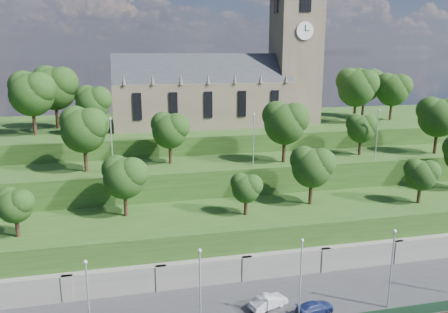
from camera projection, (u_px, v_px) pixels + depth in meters
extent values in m
cube|color=#2D2D30|center=(303.00, 307.00, 47.89)|extent=(160.00, 12.00, 2.00)
cube|color=slate|center=(284.00, 269.00, 53.24)|extent=(160.00, 2.00, 5.00)
cube|color=slate|center=(68.00, 297.00, 47.11)|extent=(1.20, 0.60, 5.00)
cube|color=slate|center=(161.00, 286.00, 49.26)|extent=(1.20, 0.60, 5.00)
cube|color=slate|center=(247.00, 277.00, 51.41)|extent=(1.20, 0.60, 5.00)
cube|color=slate|center=(325.00, 268.00, 53.55)|extent=(1.20, 0.60, 5.00)
cube|color=slate|center=(397.00, 259.00, 55.70)|extent=(1.20, 0.60, 5.00)
cube|color=#224316|center=(269.00, 238.00, 58.58)|extent=(160.00, 12.00, 8.00)
cube|color=#224316|center=(247.00, 198.00, 68.56)|extent=(160.00, 10.00, 12.00)
cube|color=#224316|center=(219.00, 158.00, 88.13)|extent=(160.00, 32.00, 15.00)
cube|color=brown|center=(202.00, 104.00, 80.81)|extent=(32.00, 12.00, 8.00)
cube|color=#24272B|center=(202.00, 82.00, 79.88)|extent=(32.00, 10.18, 10.18)
cone|color=brown|center=(124.00, 80.00, 70.98)|extent=(0.70, 0.70, 1.80)
cone|color=brown|center=(153.00, 79.00, 71.98)|extent=(0.70, 0.70, 1.80)
cone|color=brown|center=(181.00, 79.00, 72.98)|extent=(0.70, 0.70, 1.80)
cone|color=brown|center=(208.00, 79.00, 73.98)|extent=(0.70, 0.70, 1.80)
cone|color=brown|center=(235.00, 78.00, 74.99)|extent=(0.70, 0.70, 1.80)
cone|color=brown|center=(261.00, 78.00, 75.99)|extent=(0.70, 0.70, 1.80)
cone|color=brown|center=(286.00, 78.00, 76.99)|extent=(0.70, 0.70, 1.80)
cube|color=black|center=(137.00, 107.00, 72.35)|extent=(1.40, 0.25, 4.50)
cube|color=black|center=(174.00, 106.00, 73.64)|extent=(1.40, 0.25, 4.50)
cube|color=black|center=(208.00, 105.00, 74.93)|extent=(1.40, 0.25, 4.50)
cube|color=black|center=(242.00, 104.00, 76.22)|extent=(1.40, 0.25, 4.50)
cube|color=black|center=(275.00, 103.00, 77.50)|extent=(1.40, 0.25, 4.50)
cube|color=brown|center=(295.00, 56.00, 82.71)|extent=(8.00, 8.00, 25.00)
cube|color=black|center=(306.00, 1.00, 76.63)|extent=(2.00, 0.25, 3.50)
cube|color=black|center=(289.00, 6.00, 84.37)|extent=(2.00, 0.25, 3.50)
cube|color=black|center=(276.00, 3.00, 79.63)|extent=(0.25, 2.00, 3.50)
cube|color=black|center=(318.00, 4.00, 81.38)|extent=(0.25, 2.00, 3.50)
cylinder|color=white|center=(305.00, 31.00, 77.75)|extent=(3.20, 0.30, 3.20)
cylinder|color=white|center=(317.00, 32.00, 82.55)|extent=(0.30, 3.20, 3.20)
cube|color=black|center=(305.00, 28.00, 77.47)|extent=(0.12, 0.05, 1.10)
cube|color=black|center=(307.00, 31.00, 77.67)|extent=(0.80, 0.05, 0.12)
cylinder|color=black|center=(17.00, 226.00, 48.93)|extent=(0.47, 0.47, 2.47)
sphere|color=black|center=(15.00, 206.00, 48.38)|extent=(3.84, 3.84, 3.84)
sphere|color=black|center=(21.00, 202.00, 48.04)|extent=(2.88, 2.88, 2.88)
sphere|color=black|center=(9.00, 199.00, 48.51)|extent=(2.69, 2.69, 2.69)
cylinder|color=black|center=(125.00, 203.00, 55.18)|extent=(0.51, 0.51, 3.36)
sphere|color=black|center=(124.00, 178.00, 54.43)|extent=(5.22, 5.22, 5.22)
sphere|color=black|center=(132.00, 173.00, 53.98)|extent=(3.92, 3.92, 3.92)
sphere|color=black|center=(116.00, 169.00, 54.61)|extent=(3.66, 3.66, 3.66)
cylinder|color=black|center=(246.00, 206.00, 55.67)|extent=(0.46, 0.46, 2.34)
sphere|color=black|center=(246.00, 189.00, 55.14)|extent=(3.64, 3.64, 3.64)
sphere|color=black|center=(252.00, 185.00, 54.83)|extent=(2.73, 2.73, 2.73)
sphere|color=black|center=(240.00, 183.00, 55.27)|extent=(2.55, 2.55, 2.55)
cylinder|color=black|center=(311.00, 192.00, 59.53)|extent=(0.51, 0.51, 3.44)
sphere|color=black|center=(312.00, 168.00, 58.75)|extent=(5.36, 5.36, 5.36)
sphere|color=black|center=(321.00, 163.00, 58.29)|extent=(4.02, 4.02, 4.02)
sphere|color=black|center=(304.00, 160.00, 58.94)|extent=(3.75, 3.75, 3.75)
cylinder|color=black|center=(419.00, 194.00, 59.93)|extent=(0.48, 0.48, 2.67)
sphere|color=black|center=(421.00, 176.00, 59.33)|extent=(4.16, 4.16, 4.16)
sphere|color=black|center=(429.00, 172.00, 58.97)|extent=(3.12, 3.12, 3.12)
sphere|color=black|center=(415.00, 169.00, 59.47)|extent=(2.91, 2.91, 2.91)
cylinder|color=black|center=(86.00, 158.00, 60.67)|extent=(0.54, 0.54, 3.94)
sphere|color=black|center=(84.00, 131.00, 59.79)|extent=(6.13, 6.13, 6.13)
sphere|color=black|center=(92.00, 124.00, 59.26)|extent=(4.60, 4.60, 4.60)
sphere|color=black|center=(75.00, 121.00, 60.00)|extent=(4.29, 4.29, 4.29)
cylinder|color=black|center=(170.00, 152.00, 65.21)|extent=(0.51, 0.51, 3.34)
sphere|color=black|center=(170.00, 131.00, 64.46)|extent=(5.19, 5.19, 5.19)
sphere|color=black|center=(177.00, 126.00, 64.01)|extent=(3.90, 3.90, 3.90)
sphere|color=black|center=(163.00, 124.00, 64.64)|extent=(3.64, 3.64, 3.64)
cylinder|color=black|center=(284.00, 149.00, 65.91)|extent=(0.54, 0.54, 3.98)
sphere|color=black|center=(285.00, 124.00, 65.02)|extent=(6.19, 6.19, 6.19)
sphere|color=black|center=(294.00, 118.00, 64.48)|extent=(4.64, 4.64, 4.64)
sphere|color=black|center=(276.00, 115.00, 65.23)|extent=(4.33, 4.33, 4.33)
cylinder|color=black|center=(360.00, 146.00, 70.90)|extent=(0.49, 0.49, 2.87)
sphere|color=black|center=(361.00, 129.00, 70.26)|extent=(4.47, 4.47, 4.47)
sphere|color=black|center=(368.00, 125.00, 69.87)|extent=(3.35, 3.35, 3.35)
sphere|color=black|center=(355.00, 123.00, 70.41)|extent=(3.13, 3.13, 3.13)
cylinder|color=black|center=(436.00, 141.00, 71.56)|extent=(0.54, 0.54, 4.01)
sphere|color=black|center=(438.00, 118.00, 70.66)|extent=(6.24, 6.24, 6.24)
sphere|color=black|center=(448.00, 113.00, 70.12)|extent=(4.68, 4.68, 4.68)
sphere|color=black|center=(430.00, 110.00, 70.88)|extent=(4.37, 4.37, 4.37)
cylinder|color=black|center=(34.00, 121.00, 71.28)|extent=(0.56, 0.56, 4.50)
sphere|color=black|center=(32.00, 95.00, 70.27)|extent=(7.00, 7.00, 7.00)
sphere|color=black|center=(39.00, 88.00, 69.67)|extent=(5.25, 5.25, 5.25)
sphere|color=black|center=(24.00, 86.00, 70.52)|extent=(4.90, 4.90, 4.90)
cylinder|color=black|center=(57.00, 115.00, 77.52)|extent=(0.57, 0.57, 4.77)
sphere|color=black|center=(55.00, 89.00, 76.45)|extent=(7.42, 7.42, 7.42)
sphere|color=black|center=(62.00, 83.00, 75.81)|extent=(5.56, 5.56, 5.56)
sphere|color=black|center=(47.00, 80.00, 76.71)|extent=(5.19, 5.19, 5.19)
cylinder|color=black|center=(94.00, 124.00, 71.54)|extent=(0.52, 0.52, 3.50)
sphere|color=black|center=(93.00, 104.00, 70.76)|extent=(5.44, 5.44, 5.44)
sphere|color=black|center=(99.00, 99.00, 70.29)|extent=(4.08, 4.08, 4.08)
sphere|color=black|center=(87.00, 97.00, 70.95)|extent=(3.81, 3.81, 3.81)
cylinder|color=black|center=(355.00, 111.00, 83.64)|extent=(0.56, 0.56, 4.50)
sphere|color=black|center=(356.00, 88.00, 82.63)|extent=(7.00, 7.00, 7.00)
sphere|color=black|center=(365.00, 83.00, 82.03)|extent=(5.25, 5.25, 5.25)
sphere|color=black|center=(349.00, 81.00, 82.88)|extent=(4.90, 4.90, 4.90)
cylinder|color=black|center=(363.00, 106.00, 92.62)|extent=(0.55, 0.55, 4.38)
sphere|color=black|center=(365.00, 86.00, 91.64)|extent=(6.81, 6.81, 6.81)
sphere|color=black|center=(373.00, 81.00, 91.05)|extent=(5.11, 5.11, 5.11)
sphere|color=black|center=(358.00, 79.00, 91.87)|extent=(4.77, 4.77, 4.77)
cylinder|color=black|center=(391.00, 110.00, 87.55)|extent=(0.54, 0.54, 4.01)
sphere|color=black|center=(393.00, 90.00, 86.65)|extent=(6.24, 6.24, 6.24)
sphere|color=black|center=(400.00, 86.00, 86.10)|extent=(4.68, 4.68, 4.68)
sphere|color=black|center=(386.00, 84.00, 86.86)|extent=(4.37, 4.37, 4.37)
cylinder|color=#B2B2B7|center=(89.00, 307.00, 38.63)|extent=(0.16, 0.16, 8.51)
sphere|color=silver|center=(85.00, 262.00, 37.62)|extent=(0.36, 0.36, 0.36)
cylinder|color=#B2B2B7|center=(200.00, 294.00, 40.78)|extent=(0.16, 0.16, 8.51)
sphere|color=silver|center=(200.00, 251.00, 39.77)|extent=(0.36, 0.36, 0.36)
cylinder|color=#B2B2B7|center=(300.00, 282.00, 42.93)|extent=(0.16, 0.16, 8.51)
sphere|color=silver|center=(302.00, 240.00, 41.91)|extent=(0.36, 0.36, 0.36)
cylinder|color=#B2B2B7|center=(391.00, 271.00, 45.07)|extent=(0.16, 0.16, 8.51)
sphere|color=silver|center=(395.00, 231.00, 44.06)|extent=(0.36, 0.36, 0.36)
cylinder|color=#B2B2B7|center=(112.00, 147.00, 59.16)|extent=(0.16, 0.16, 7.49)
sphere|color=silver|center=(110.00, 119.00, 58.26)|extent=(0.36, 0.36, 0.36)
cylinder|color=#B2B2B7|center=(253.00, 141.00, 63.45)|extent=(0.16, 0.16, 7.49)
sphere|color=silver|center=(254.00, 114.00, 62.56)|extent=(0.36, 0.36, 0.36)
cylinder|color=#B2B2B7|center=(377.00, 135.00, 67.75)|extent=(0.16, 0.16, 7.49)
sphere|color=silver|center=(379.00, 110.00, 66.85)|extent=(0.36, 0.36, 0.36)
imported|color=#B5B5BA|center=(268.00, 302.00, 45.86)|extent=(4.56, 2.88, 1.42)
imported|color=navy|center=(315.00, 307.00, 45.02)|extent=(4.37, 2.42, 1.20)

